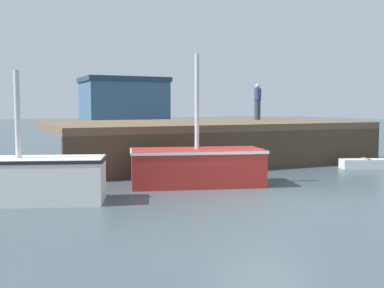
{
  "coord_description": "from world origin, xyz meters",
  "views": [
    {
      "loc": [
        -6.34,
        -9.28,
        2.26
      ],
      "look_at": [
        0.31,
        4.96,
        0.98
      ],
      "focal_mm": 42.97,
      "sensor_mm": 36.0,
      "label": 1
    }
  ],
  "objects_px": {
    "fishing_boat_near_left": "(14,177)",
    "dockworker": "(257,102)",
    "fishing_boat_near_right": "(197,166)",
    "rowboat": "(366,164)"
  },
  "relations": [
    {
      "from": "fishing_boat_near_left",
      "to": "fishing_boat_near_right",
      "type": "relative_size",
      "value": 1.02
    },
    {
      "from": "dockworker",
      "to": "fishing_boat_near_left",
      "type": "bearing_deg",
      "value": -147.73
    },
    {
      "from": "fishing_boat_near_left",
      "to": "dockworker",
      "type": "xyz_separation_m",
      "value": [
        11.42,
        7.21,
        1.87
      ]
    },
    {
      "from": "fishing_boat_near_left",
      "to": "fishing_boat_near_right",
      "type": "bearing_deg",
      "value": 4.74
    },
    {
      "from": "fishing_boat_near_right",
      "to": "dockworker",
      "type": "xyz_separation_m",
      "value": [
        6.47,
        6.8,
        1.93
      ]
    },
    {
      "from": "rowboat",
      "to": "dockworker",
      "type": "bearing_deg",
      "value": 96.82
    },
    {
      "from": "fishing_boat_near_right",
      "to": "dockworker",
      "type": "distance_m",
      "value": 9.59
    },
    {
      "from": "fishing_boat_near_right",
      "to": "rowboat",
      "type": "bearing_deg",
      "value": 5.15
    },
    {
      "from": "dockworker",
      "to": "fishing_boat_near_right",
      "type": "bearing_deg",
      "value": -133.59
    },
    {
      "from": "fishing_boat_near_right",
      "to": "fishing_boat_near_left",
      "type": "bearing_deg",
      "value": -175.26
    }
  ]
}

